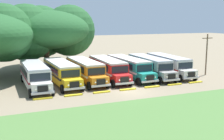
{
  "coord_description": "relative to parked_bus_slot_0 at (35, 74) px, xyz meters",
  "views": [
    {
      "loc": [
        -14.28,
        -28.2,
        8.21
      ],
      "look_at": [
        0.0,
        5.57,
        1.6
      ],
      "focal_mm": 45.23,
      "sensor_mm": 36.0,
      "label": 1
    }
  ],
  "objects": [
    {
      "name": "ground_plane",
      "position": [
        9.81,
        -6.66,
        -1.58
      ],
      "size": [
        220.0,
        220.0,
        0.0
      ],
      "primitive_type": "plane",
      "color": "#84755B"
    },
    {
      "name": "foreground_grass_strip",
      "position": [
        9.81,
        -15.56,
        -1.58
      ],
      "size": [
        80.0,
        11.43,
        0.01
      ],
      "primitive_type": "cube",
      "color": "#4C7538",
      "rests_on": "ground_plane"
    },
    {
      "name": "parked_bus_slot_0",
      "position": [
        0.0,
        0.0,
        0.0
      ],
      "size": [
        2.68,
        10.84,
        2.82
      ],
      "rotation": [
        0.0,
        0.0,
        -1.57
      ],
      "color": "silver",
      "rests_on": "ground_plane"
    },
    {
      "name": "curb_wheelstop_4",
      "position": [
        13.11,
        -5.89,
        -1.51
      ],
      "size": [
        2.0,
        0.36,
        0.15
      ],
      "primitive_type": "cube",
      "color": "yellow",
      "rests_on": "ground_plane"
    },
    {
      "name": "parked_bus_slot_1",
      "position": [
        3.39,
        0.57,
        0.0
      ],
      "size": [
        2.96,
        10.88,
        2.82
      ],
      "rotation": [
        0.0,
        0.0,
        -1.54
      ],
      "color": "yellow",
      "rests_on": "ground_plane"
    },
    {
      "name": "curb_wheelstop_1",
      "position": [
        3.22,
        -5.89,
        -1.51
      ],
      "size": [
        2.0,
        0.36,
        0.15
      ],
      "primitive_type": "cube",
      "color": "yellow",
      "rests_on": "ground_plane"
    },
    {
      "name": "curb_wheelstop_0",
      "position": [
        -0.07,
        -5.89,
        -1.51
      ],
      "size": [
        2.0,
        0.36,
        0.15
      ],
      "primitive_type": "cube",
      "color": "yellow",
      "rests_on": "ground_plane"
    },
    {
      "name": "utility_pole",
      "position": [
        24.54,
        -2.18,
        1.7
      ],
      "size": [
        1.8,
        0.2,
        6.09
      ],
      "color": "brown",
      "rests_on": "ground_plane"
    },
    {
      "name": "parked_bus_slot_2",
      "position": [
        6.67,
        0.73,
        0.0
      ],
      "size": [
        2.85,
        10.86,
        2.82
      ],
      "rotation": [
        0.0,
        0.0,
        -1.55
      ],
      "color": "orange",
      "rests_on": "ground_plane"
    },
    {
      "name": "parked_bus_slot_5",
      "position": [
        16.31,
        0.14,
        0.0
      ],
      "size": [
        2.98,
        10.88,
        2.82
      ],
      "rotation": [
        0.0,
        0.0,
        -1.6
      ],
      "color": "#9E9993",
      "rests_on": "ground_plane"
    },
    {
      "name": "broad_shade_tree",
      "position": [
        3.82,
        12.81,
        4.73
      ],
      "size": [
        16.32,
        15.88,
        10.73
      ],
      "color": "brown",
      "rests_on": "ground_plane"
    },
    {
      "name": "parked_bus_slot_3",
      "position": [
        9.99,
        0.76,
        0.0
      ],
      "size": [
        2.96,
        10.88,
        2.82
      ],
      "rotation": [
        0.0,
        0.0,
        -1.6
      ],
      "color": "red",
      "rests_on": "ground_plane"
    },
    {
      "name": "curb_wheelstop_6",
      "position": [
        19.69,
        -5.89,
        -1.51
      ],
      "size": [
        2.0,
        0.36,
        0.15
      ],
      "primitive_type": "cube",
      "color": "yellow",
      "rests_on": "ground_plane"
    },
    {
      "name": "curb_wheelstop_5",
      "position": [
        16.4,
        -5.89,
        -1.51
      ],
      "size": [
        2.0,
        0.36,
        0.15
      ],
      "primitive_type": "cube",
      "color": "yellow",
      "rests_on": "ground_plane"
    },
    {
      "name": "parked_bus_slot_4",
      "position": [
        13.09,
        0.55,
        0.0
      ],
      "size": [
        2.92,
        10.87,
        2.82
      ],
      "rotation": [
        0.0,
        0.0,
        -1.54
      ],
      "color": "teal",
      "rests_on": "ground_plane"
    },
    {
      "name": "curb_wheelstop_2",
      "position": [
        6.52,
        -5.89,
        -1.51
      ],
      "size": [
        2.0,
        0.36,
        0.15
      ],
      "primitive_type": "cube",
      "color": "yellow",
      "rests_on": "ground_plane"
    },
    {
      "name": "parked_bus_slot_6",
      "position": [
        19.56,
        0.2,
        0.0
      ],
      "size": [
        3.15,
        10.9,
        2.82
      ],
      "rotation": [
        0.0,
        0.0,
        -1.62
      ],
      "color": "silver",
      "rests_on": "ground_plane"
    },
    {
      "name": "curb_wheelstop_3",
      "position": [
        9.81,
        -5.89,
        -1.51
      ],
      "size": [
        2.0,
        0.36,
        0.15
      ],
      "primitive_type": "cube",
      "color": "yellow",
      "rests_on": "ground_plane"
    }
  ]
}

